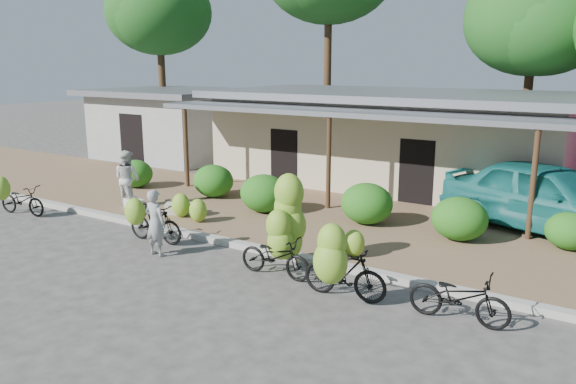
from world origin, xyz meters
name	(u,v)px	position (x,y,z in m)	size (l,w,h in m)	color
ground	(189,275)	(0.00, 0.00, 0.00)	(100.00, 100.00, 0.00)	#3F3C3A
sidewalk	(309,218)	(0.00, 5.00, 0.06)	(60.00, 6.00, 0.12)	brown
curb	(246,246)	(0.00, 2.00, 0.07)	(60.00, 0.25, 0.15)	#A8A399
shop_main	(392,137)	(0.00, 10.93, 1.72)	(13.00, 8.50, 3.35)	#C0AC91
shop_grey	(172,123)	(-11.00, 10.99, 1.62)	(7.00, 6.00, 3.15)	#A4A59F
tree_back_left	(158,10)	(-13.69, 13.11, 6.91)	(5.40, 5.29, 8.93)	#462D1C
tree_center_right	(530,18)	(3.31, 16.61, 6.07)	(5.52, 5.42, 8.14)	#462D1C
hedge_0	(136,174)	(-7.00, 5.02, 0.60)	(1.22, 1.10, 0.96)	#225513
hedge_1	(213,181)	(-3.80, 5.36, 0.64)	(1.34, 1.21, 1.04)	#225513
hedge_2	(264,193)	(-1.36, 4.70, 0.67)	(1.41, 1.27, 1.10)	#225513
hedge_3	(367,203)	(1.67, 5.20, 0.67)	(1.42, 1.28, 1.11)	#225513
hedge_4	(459,219)	(4.17, 5.11, 0.65)	(1.36, 1.23, 1.06)	#225513
hedge_5	(570,231)	(6.54, 5.77, 0.56)	(1.12, 1.01, 0.88)	#225513
bike_far_left	(19,198)	(-7.35, 0.88, 0.52)	(1.74, 1.29, 1.27)	black
bike_left	(152,221)	(-2.20, 1.13, 0.57)	(1.66, 1.15, 1.26)	black
bike_center	(283,234)	(1.56, 1.25, 0.85)	(1.67, 1.16, 2.10)	black
bike_right	(340,267)	(3.30, 0.49, 0.70)	(1.70, 1.20, 1.62)	black
bike_far_right	(459,297)	(5.40, 0.87, 0.45)	(1.75, 0.67, 0.91)	black
loose_banana_a	(181,205)	(-2.99, 2.99, 0.46)	(0.54, 0.46, 0.68)	#97B82E
loose_banana_b	(198,210)	(-2.25, 2.86, 0.44)	(0.51, 0.44, 0.64)	#97B82E
loose_banana_c	(354,243)	(2.55, 2.63, 0.43)	(0.49, 0.42, 0.62)	#97B82E
sack_near	(181,208)	(-3.25, 3.24, 0.27)	(0.85, 0.40, 0.30)	beige
sack_far	(133,203)	(-4.90, 2.97, 0.26)	(0.75, 0.38, 0.28)	beige
vendor	(155,223)	(-1.47, 0.54, 0.78)	(0.57, 0.37, 1.56)	gray
bystander	(127,178)	(-5.20, 3.06, 0.97)	(0.83, 0.64, 1.70)	beige
teal_van	(547,197)	(5.83, 7.00, 1.02)	(2.14, 5.31, 1.81)	#176B69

